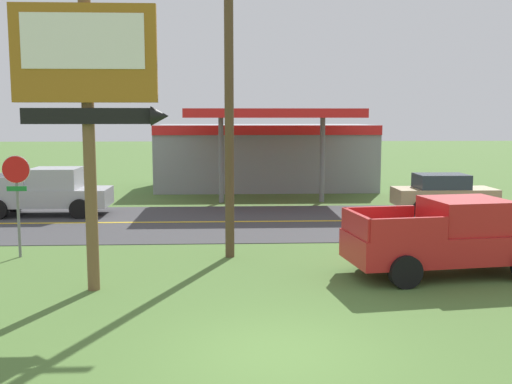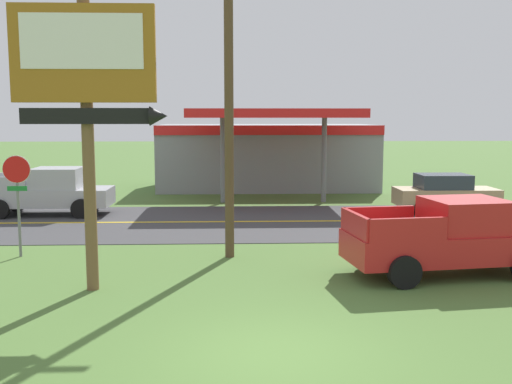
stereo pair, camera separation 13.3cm
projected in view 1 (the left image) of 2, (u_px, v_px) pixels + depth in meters
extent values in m
plane|color=#4C7033|center=(277.00, 354.00, 10.26)|extent=(180.00, 180.00, 0.00)
cube|color=#3D3D3F|center=(250.00, 222.00, 23.14)|extent=(140.00, 8.00, 0.02)
cube|color=gold|center=(250.00, 221.00, 23.14)|extent=(126.00, 0.20, 0.01)
cylinder|color=brown|center=(89.00, 145.00, 13.67)|extent=(0.28, 0.28, 6.81)
cube|color=#996019|center=(84.00, 53.00, 13.24)|extent=(3.21, 0.16, 2.16)
cube|color=white|center=(83.00, 41.00, 13.12)|extent=(2.69, 0.03, 1.21)
cube|color=black|center=(86.00, 116.00, 13.41)|extent=(2.88, 0.12, 0.36)
cone|color=black|center=(160.00, 116.00, 13.48)|extent=(0.40, 0.44, 0.44)
cylinder|color=slate|center=(19.00, 220.00, 17.25)|extent=(0.08, 0.08, 2.20)
cylinder|color=red|center=(16.00, 170.00, 17.04)|extent=(0.76, 0.03, 0.76)
cylinder|color=white|center=(16.00, 169.00, 17.06)|extent=(0.80, 0.01, 0.80)
cube|color=#19722D|center=(17.00, 189.00, 17.11)|extent=(0.56, 0.03, 0.14)
cylinder|color=brown|center=(229.00, 99.00, 16.83)|extent=(0.26, 0.26, 9.08)
cube|color=gray|center=(264.00, 156.00, 34.29)|extent=(12.00, 6.00, 3.60)
cube|color=red|center=(268.00, 130.00, 31.08)|extent=(12.00, 0.12, 0.50)
cube|color=red|center=(272.00, 113.00, 28.05)|extent=(8.00, 5.00, 0.40)
cylinder|color=slate|center=(221.00, 158.00, 28.20)|extent=(0.24, 0.24, 4.20)
cylinder|color=slate|center=(322.00, 158.00, 28.42)|extent=(0.24, 0.24, 4.20)
cube|color=red|center=(448.00, 245.00, 15.37)|extent=(5.42, 2.66, 0.72)
cube|color=red|center=(466.00, 215.00, 15.36)|extent=(2.13, 2.05, 0.84)
cube|color=#28333D|center=(497.00, 214.00, 15.52)|extent=(0.33, 1.65, 0.71)
cube|color=red|center=(379.00, 217.00, 15.91)|extent=(1.95, 0.39, 0.56)
cube|color=red|center=(409.00, 230.00, 14.12)|extent=(1.95, 0.39, 0.56)
cube|color=red|center=(356.00, 224.00, 14.84)|extent=(0.38, 1.88, 0.56)
cylinder|color=black|center=(484.00, 248.00, 16.67)|extent=(0.83, 0.39, 0.80)
cylinder|color=black|center=(374.00, 253.00, 16.08)|extent=(0.83, 0.39, 0.80)
cylinder|color=black|center=(405.00, 272.00, 14.17)|extent=(0.83, 0.39, 0.80)
cube|color=#A8AAAF|center=(46.00, 197.00, 24.65)|extent=(5.20, 1.96, 0.72)
cube|color=#A8AAAF|center=(56.00, 178.00, 24.57)|extent=(1.90, 1.80, 0.84)
cube|color=#28333D|center=(78.00, 178.00, 24.61)|extent=(0.10, 1.66, 0.71)
cube|color=#A8AAAF|center=(15.00, 179.00, 25.41)|extent=(1.95, 0.12, 0.56)
cylinder|color=black|center=(91.00, 202.00, 25.74)|extent=(0.80, 0.28, 0.80)
cylinder|color=black|center=(80.00, 209.00, 23.80)|extent=(0.80, 0.28, 0.80)
cylinder|color=black|center=(15.00, 203.00, 25.59)|extent=(0.80, 0.28, 0.80)
cube|color=tan|center=(444.00, 196.00, 25.41)|extent=(4.20, 1.76, 0.72)
cube|color=#2D3842|center=(441.00, 181.00, 25.32)|extent=(2.10, 1.56, 0.60)
cylinder|color=black|center=(466.00, 202.00, 26.39)|extent=(0.64, 0.24, 0.64)
cylinder|color=black|center=(482.00, 208.00, 24.64)|extent=(0.64, 0.24, 0.64)
cylinder|color=black|center=(407.00, 202.00, 26.27)|extent=(0.64, 0.24, 0.64)
cylinder|color=black|center=(420.00, 208.00, 24.53)|extent=(0.64, 0.24, 0.64)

